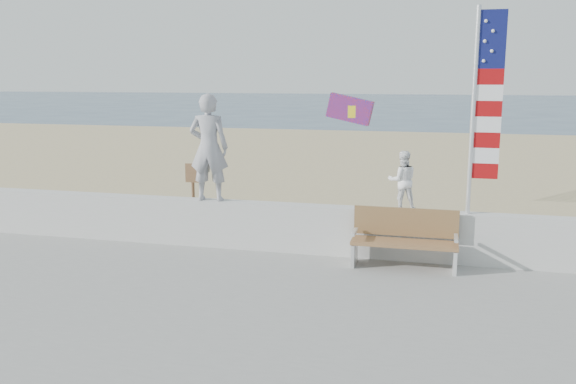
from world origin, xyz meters
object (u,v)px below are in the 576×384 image
(adult, at_px, (209,148))
(flag, at_px, (482,103))
(bench, at_px, (405,238))
(child, at_px, (402,181))

(adult, xyz_separation_m, flag, (4.90, -0.00, 0.89))
(flag, bearing_deg, bench, -158.69)
(child, xyz_separation_m, flag, (1.26, -0.00, 1.38))
(bench, bearing_deg, adult, 173.07)
(adult, height_order, child, adult)
(child, relative_size, bench, 0.59)
(adult, height_order, bench, adult)
(child, bearing_deg, flag, 165.15)
(adult, bearing_deg, child, 174.67)
(flag, bearing_deg, child, 179.99)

